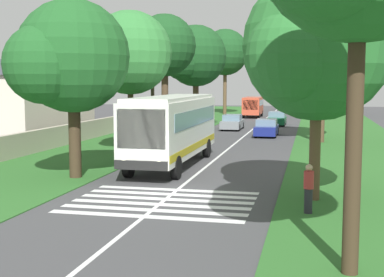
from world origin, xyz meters
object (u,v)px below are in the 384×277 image
trailing_car_2 (277,119)px  utility_pole (153,91)px  roadside_tree_left_3 (194,58)px  roadside_tree_right_2 (319,59)px  roadside_tree_left_4 (163,48)px  roadside_tree_left_0 (224,54)px  roadside_tree_right_0 (309,58)px  roadside_tree_right_3 (314,50)px  pedestrian (309,188)px  trailing_minibus_0 (253,105)px  roadside_building (17,100)px  roadside_tree_left_1 (130,55)px  roadside_tree_left_2 (71,60)px  roadside_tree_right_4 (321,26)px  trailing_car_1 (232,123)px  trailing_car_0 (267,128)px  coach_bus (173,126)px

trailing_car_2 → utility_pole: 22.72m
roadside_tree_left_3 → roadside_tree_right_2: roadside_tree_right_2 is taller
roadside_tree_left_4 → roadside_tree_left_0: bearing=0.4°
roadside_tree_right_2 → roadside_tree_right_0: bearing=8.5°
roadside_tree_left_4 → roadside_tree_right_3: (-20.77, -11.62, -1.50)m
roadside_tree_right_0 → pedestrian: bearing=-179.6°
roadside_tree_right_3 → pedestrian: bearing=178.1°
trailing_minibus_0 → roadside_building: 33.24m
roadside_tree_left_1 → roadside_tree_left_2: 9.11m
roadside_tree_left_0 → roadside_tree_left_3: size_ratio=1.17×
roadside_tree_right_4 → roadside_tree_left_1: bearing=125.5°
trailing_car_2 → pedestrian: bearing=-174.8°
trailing_car_2 → roadside_tree_left_4: bearing=150.2°
trailing_car_2 → pedestrian: (-37.28, -3.41, 0.24)m
trailing_car_2 → roadside_tree_right_0: 28.00m
roadside_building → roadside_tree_right_2: bearing=-33.7°
roadside_tree_left_4 → roadside_tree_right_0: bearing=-15.1°
utility_pole → roadside_tree_right_4: bearing=-59.7°
trailing_car_1 → trailing_car_0: bearing=-146.2°
trailing_car_0 → utility_pole: utility_pole is taller
roadside_tree_left_4 → utility_pole: 8.04m
roadside_tree_right_3 → roadside_tree_left_3: bearing=20.1°
utility_pole → roadside_tree_left_0: bearing=2.2°
roadside_tree_left_3 → roadside_tree_right_4: 16.13m
trailing_car_1 → roadside_building: roadside_building is taller
roadside_tree_left_0 → roadside_tree_left_2: roadside_tree_left_0 is taller
roadside_tree_right_4 → roadside_building: roadside_tree_right_4 is taller
roadside_tree_left_3 → pedestrian: roadside_tree_left_3 is taller
trailing_car_0 → utility_pole: (-10.11, 6.74, 3.20)m
roadside_tree_right_2 → roadside_tree_right_4: roadside_tree_right_4 is taller
trailing_minibus_0 → roadside_tree_left_3: size_ratio=0.60×
roadside_tree_left_1 → pedestrian: roadside_tree_left_1 is taller
roadside_tree_left_2 → trailing_car_2: bearing=-12.8°
utility_pole → pedestrian: utility_pole is taller
trailing_car_1 → roadside_tree_right_2: (23.86, -8.07, 6.87)m
utility_pole → roadside_building: bearing=71.8°
roadside_tree_left_3 → roadside_tree_right_0: roadside_tree_right_0 is taller
trailing_car_1 → roadside_tree_left_0: roadside_tree_left_0 is taller
roadside_tree_left_3 → roadside_tree_right_3: bearing=-159.9°
roadside_tree_right_0 → roadside_building: bearing=153.3°
trailing_car_1 → roadside_tree_left_4: roadside_tree_left_4 is taller
roadside_tree_right_4 → roadside_tree_right_0: bearing=1.4°
trailing_minibus_0 → pedestrian: size_ratio=3.55×
coach_bus → roadside_tree_left_2: 6.70m
trailing_car_1 → roadside_tree_right_4: roadside_tree_right_4 is taller
roadside_tree_left_2 → roadside_tree_left_4: bearing=2.2°
coach_bus → trailing_car_1: size_ratio=2.60×
utility_pole → coach_bus: bearing=-154.6°
trailing_minibus_0 → roadside_tree_right_0: (14.81, -6.74, 6.52)m
pedestrian → roadside_tree_right_4: bearing=-1.4°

